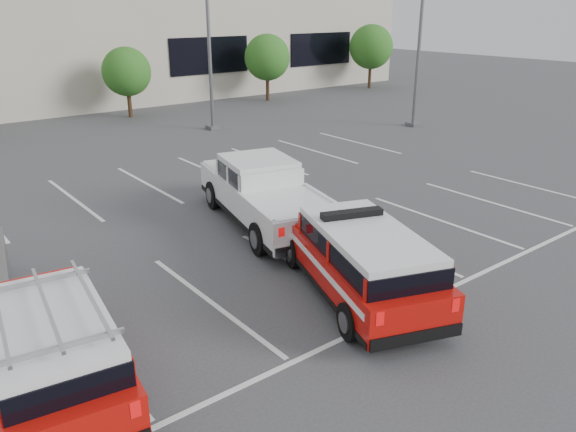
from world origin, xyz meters
The scene contains 10 objects.
ground centered at (0.00, 0.00, 0.00)m, with size 120.00×120.00×0.00m, color #3A3A3D.
stall_markings centered at (0.00, 4.50, 0.01)m, with size 23.00×15.00×0.01m, color silver.
tree_mid_right centered at (5.09, 22.05, 2.50)m, with size 2.77×2.77×3.99m.
tree_right centered at (15.09, 22.05, 2.77)m, with size 3.07×3.07×4.42m.
tree_far_right centered at (25.09, 22.05, 3.04)m, with size 3.37×3.37×4.85m.
light_pole_mid centered at (7.00, 16.00, 5.19)m, with size 0.90×0.60×10.24m.
light_pole_right centered at (16.00, 10.00, 5.19)m, with size 0.90×0.60×10.24m.
fire_chief_suv centered at (0.09, -1.73, 0.76)m, with size 3.64×5.65×1.87m.
white_pickup centered at (1.08, 3.17, 0.76)m, with size 3.55×6.52×1.90m.
ladder_suv centered at (-6.30, -1.04, 0.74)m, with size 2.47×4.92×1.86m.
Camera 1 is at (-8.12, -9.62, 6.13)m, focal length 35.00 mm.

